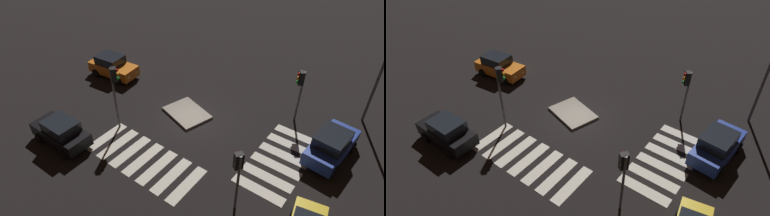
% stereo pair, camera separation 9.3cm
% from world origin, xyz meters
% --- Properties ---
extents(ground_plane, '(80.00, 80.00, 0.00)m').
position_xyz_m(ground_plane, '(0.00, 0.00, 0.00)').
color(ground_plane, black).
extents(traffic_island, '(3.71, 3.18, 0.18)m').
position_xyz_m(traffic_island, '(-0.66, 0.26, 0.09)').
color(traffic_island, gray).
rests_on(traffic_island, ground).
extents(car_blue, '(2.42, 4.57, 1.93)m').
position_xyz_m(car_blue, '(9.16, 2.21, 0.95)').
color(car_blue, '#1E389E').
rests_on(car_blue, ground).
extents(car_black, '(4.24, 2.04, 1.83)m').
position_xyz_m(car_black, '(-5.32, -7.11, 0.90)').
color(car_black, black).
rests_on(car_black, ground).
extents(car_orange, '(4.42, 2.36, 1.86)m').
position_xyz_m(car_orange, '(-9.11, 0.77, 0.91)').
color(car_orange, orange).
rests_on(car_orange, ground).
extents(traffic_light_north, '(0.53, 0.54, 4.01)m').
position_xyz_m(traffic_light_north, '(5.84, 4.31, 3.04)').
color(traffic_light_north, '#47474C').
rests_on(traffic_light_north, ground).
extents(traffic_light_south, '(0.54, 0.54, 4.72)m').
position_xyz_m(traffic_light_south, '(-3.46, -3.65, 3.57)').
color(traffic_light_south, '#47474C').
rests_on(traffic_light_south, ground).
extents(traffic_light_east, '(0.53, 0.54, 3.87)m').
position_xyz_m(traffic_light_east, '(6.33, -4.62, 2.94)').
color(traffic_light_east, '#47474C').
rests_on(traffic_light_east, ground).
extents(crosswalk_near, '(7.60, 3.20, 0.02)m').
position_xyz_m(crosswalk_near, '(0.00, -5.07, 0.01)').
color(crosswalk_near, silver).
rests_on(crosswalk_near, ground).
extents(crosswalk_side, '(3.20, 6.45, 0.02)m').
position_xyz_m(crosswalk_side, '(6.89, -0.00, 0.01)').
color(crosswalk_side, silver).
rests_on(crosswalk_side, ground).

